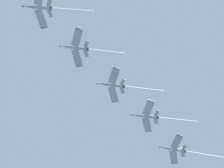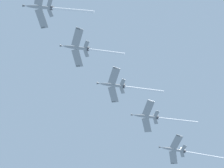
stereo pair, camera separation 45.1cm
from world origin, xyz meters
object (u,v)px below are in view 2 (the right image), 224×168
(jet_lead, at_px, (49,8))
(jet_fifth, at_px, (181,151))
(jet_third, at_px, (121,86))
(jet_fourth, at_px, (154,117))
(jet_second, at_px, (83,49))

(jet_lead, relative_size, jet_fifth, 0.94)
(jet_third, xyz_separation_m, jet_fourth, (21.66, -8.61, -2.28))
(jet_fourth, xyz_separation_m, jet_fifth, (22.85, -6.63, -3.90))
(jet_second, height_order, jet_third, jet_second)
(jet_second, distance_m, jet_fifth, 72.92)
(jet_lead, height_order, jet_third, jet_lead)
(jet_lead, xyz_separation_m, jet_fifth, (90.50, -30.22, -11.60))
(jet_third, relative_size, jet_fifth, 0.93)
(jet_lead, height_order, jet_second, jet_lead)
(jet_lead, distance_m, jet_second, 23.25)
(jet_lead, bearing_deg, jet_third, -18.04)
(jet_second, relative_size, jet_fifth, 0.87)
(jet_lead, relative_size, jet_third, 1.01)
(jet_lead, height_order, jet_fifth, jet_lead)
(jet_second, bearing_deg, jet_lead, 164.92)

